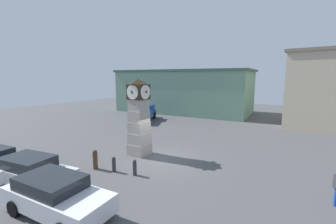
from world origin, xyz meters
name	(u,v)px	position (x,y,z in m)	size (l,w,h in m)	color
ground_plane	(160,159)	(0.00, 0.00, 0.00)	(70.57, 70.57, 0.00)	#4C4C4F
clock_tower	(139,118)	(-1.71, -0.05, 2.53)	(1.59, 1.51, 5.18)	#9D988E
bollard_near_tower	(135,167)	(0.27, -2.80, 0.45)	(0.21, 0.21, 0.89)	#333338
bollard_mid_row	(114,164)	(-1.02, -3.09, 0.45)	(0.21, 0.21, 0.88)	#333338
bollard_far_row	(95,159)	(-2.22, -3.40, 0.58)	(0.28, 0.28, 1.15)	brown
car_near_tower	(32,170)	(-3.29, -6.37, 0.73)	(4.59, 2.48, 1.41)	silver
car_by_building	(56,195)	(0.05, -7.08, 0.77)	(4.63, 2.28, 1.49)	silver
pickup_truck	(144,113)	(-9.10, 9.56, 0.93)	(4.09, 5.89, 1.85)	navy
warehouse_blue_far	(184,91)	(-8.71, 18.87, 3.17)	(20.66, 11.03, 6.32)	gray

